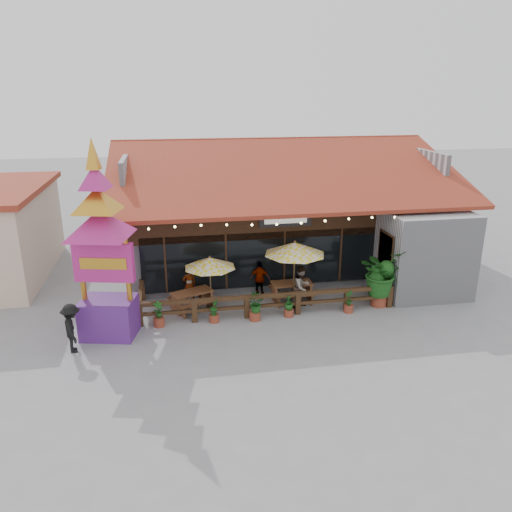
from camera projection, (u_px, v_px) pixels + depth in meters
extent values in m
plane|color=gray|center=(306.00, 308.00, 20.06)|extent=(100.00, 100.00, 0.00)
cube|color=#B0AFB5|center=(271.00, 218.00, 25.96)|extent=(14.00, 10.00, 4.00)
cube|color=#392312|center=(261.00, 220.00, 20.59)|extent=(11.00, 0.16, 1.60)
cube|color=black|center=(261.00, 259.00, 21.11)|extent=(10.00, 0.12, 2.40)
cube|color=#FFC572|center=(260.00, 258.00, 21.30)|extent=(9.80, 0.05, 2.20)
cube|color=#B0AFB5|center=(424.00, 253.00, 20.97)|extent=(3.50, 2.70, 3.60)
cube|color=red|center=(386.00, 252.00, 20.46)|extent=(0.06, 1.20, 1.50)
cube|color=#392312|center=(385.00, 252.00, 20.46)|extent=(0.04, 1.34, 1.64)
cube|color=maroon|center=(288.00, 172.00, 21.77)|extent=(15.50, 7.05, 2.37)
cube|color=maroon|center=(259.00, 153.00, 28.31)|extent=(15.50, 7.05, 2.37)
cube|color=maroon|center=(272.00, 139.00, 24.69)|extent=(15.50, 0.30, 0.12)
cube|color=#B0AFB5|center=(129.00, 169.00, 23.94)|extent=(0.20, 9.00, 1.80)
cube|color=#B0AFB5|center=(402.00, 162.00, 26.27)|extent=(0.20, 9.00, 1.80)
cube|color=black|center=(285.00, 220.00, 20.64)|extent=(2.20, 0.10, 0.55)
cube|color=silver|center=(286.00, 220.00, 20.59)|extent=(1.80, 0.02, 0.25)
cube|color=#392312|center=(165.00, 265.00, 20.41)|extent=(0.08, 0.08, 2.40)
cube|color=#392312|center=(226.00, 262.00, 20.83)|extent=(0.08, 0.08, 2.40)
cube|color=#392312|center=(284.00, 258.00, 21.24)|extent=(0.08, 0.08, 2.40)
cube|color=#392312|center=(340.00, 255.00, 21.65)|extent=(0.08, 0.08, 2.40)
sphere|color=#F5E387|center=(148.00, 229.00, 18.01)|extent=(0.09, 0.09, 0.09)
sphere|color=#F5E387|center=(175.00, 227.00, 18.16)|extent=(0.09, 0.09, 0.09)
sphere|color=#F5E387|center=(201.00, 225.00, 18.31)|extent=(0.09, 0.09, 0.09)
sphere|color=#F5E387|center=(227.00, 225.00, 18.48)|extent=(0.09, 0.09, 0.09)
sphere|color=#F5E387|center=(252.00, 225.00, 18.65)|extent=(0.09, 0.09, 0.09)
sphere|color=#F5E387|center=(277.00, 224.00, 18.82)|extent=(0.09, 0.09, 0.09)
sphere|color=#F5E387|center=(301.00, 223.00, 18.97)|extent=(0.09, 0.09, 0.09)
sphere|color=#F5E387|center=(325.00, 221.00, 19.12)|extent=(0.09, 0.09, 0.09)
sphere|color=#F5E387|center=(349.00, 219.00, 19.26)|extent=(0.09, 0.09, 0.09)
sphere|color=#F5E387|center=(372.00, 218.00, 19.42)|extent=(0.09, 0.09, 0.09)
sphere|color=#F5E387|center=(395.00, 217.00, 19.58)|extent=(0.09, 0.09, 0.09)
cube|color=#412C17|center=(140.00, 315.00, 18.38)|extent=(0.20, 0.20, 0.90)
cube|color=#412C17|center=(194.00, 311.00, 18.71)|extent=(0.20, 0.20, 0.90)
cube|color=#412C17|center=(247.00, 307.00, 19.04)|extent=(0.20, 0.20, 0.90)
cube|color=#412C17|center=(298.00, 303.00, 19.37)|extent=(0.20, 0.20, 0.90)
cube|color=#412C17|center=(347.00, 300.00, 19.70)|extent=(0.20, 0.20, 0.90)
cube|color=#412C17|center=(390.00, 296.00, 20.00)|extent=(0.20, 0.20, 0.90)
cube|color=#412C17|center=(270.00, 296.00, 19.06)|extent=(9.80, 0.16, 0.14)
cube|color=#412C17|center=(270.00, 305.00, 19.19)|extent=(9.80, 0.12, 0.12)
cube|color=#412C17|center=(141.00, 292.00, 19.42)|extent=(0.16, 2.50, 0.14)
cube|color=#412C17|center=(142.00, 290.00, 20.62)|extent=(0.20, 0.20, 0.90)
cylinder|color=brown|center=(210.00, 284.00, 19.72)|extent=(0.05, 0.05, 2.06)
cone|color=yellow|center=(210.00, 263.00, 19.44)|extent=(2.72, 2.72, 0.40)
sphere|color=brown|center=(210.00, 257.00, 19.37)|extent=(0.09, 0.09, 0.09)
cylinder|color=black|center=(211.00, 307.00, 20.04)|extent=(0.39, 0.39, 0.05)
cylinder|color=brown|center=(294.00, 274.00, 20.20)|extent=(0.07, 0.07, 2.49)
cone|color=yellow|center=(295.00, 248.00, 19.85)|extent=(2.72, 2.72, 0.49)
sphere|color=brown|center=(295.00, 242.00, 19.76)|extent=(0.11, 0.11, 0.11)
cylinder|color=black|center=(293.00, 301.00, 20.58)|extent=(0.48, 0.48, 0.07)
cube|color=brown|center=(192.00, 292.00, 19.69)|extent=(1.76, 1.32, 0.06)
cube|color=brown|center=(176.00, 305.00, 19.44)|extent=(0.35, 0.67, 0.74)
cube|color=brown|center=(208.00, 297.00, 20.17)|extent=(0.35, 0.67, 0.74)
cube|color=brown|center=(198.00, 304.00, 19.35)|extent=(1.58, 0.89, 0.05)
cube|color=brown|center=(186.00, 295.00, 20.22)|extent=(1.58, 0.89, 0.05)
cube|color=brown|center=(292.00, 283.00, 20.51)|extent=(1.68, 0.81, 0.06)
cube|color=brown|center=(274.00, 293.00, 20.50)|extent=(0.10, 0.73, 0.77)
cube|color=brown|center=(308.00, 290.00, 20.76)|extent=(0.10, 0.73, 0.77)
cube|color=brown|center=(295.00, 295.00, 20.08)|extent=(1.67, 0.32, 0.05)
cube|color=brown|center=(288.00, 285.00, 21.14)|extent=(1.67, 0.32, 0.05)
cube|color=#55217B|center=(109.00, 317.00, 17.63)|extent=(2.10, 1.75, 1.38)
cube|color=#B52179|center=(104.00, 262.00, 16.97)|extent=(2.08, 0.74, 1.38)
cube|color=orange|center=(103.00, 264.00, 16.82)|extent=(1.57, 0.40, 0.40)
cylinder|color=orange|center=(80.00, 270.00, 16.91)|extent=(0.18, 0.18, 2.29)
cylinder|color=orange|center=(128.00, 267.00, 17.18)|extent=(0.18, 0.18, 2.29)
pyramid|color=#B52179|center=(98.00, 210.00, 16.39)|extent=(3.30, 3.30, 0.92)
pyramid|color=orange|center=(96.00, 187.00, 16.15)|extent=(2.34, 2.34, 0.80)
pyramid|color=#B52179|center=(94.00, 164.00, 15.92)|extent=(1.51, 1.51, 0.80)
pyramid|color=orange|center=(91.00, 136.00, 15.64)|extent=(0.69, 0.69, 1.03)
cylinder|color=brown|center=(379.00, 300.00, 20.22)|extent=(0.65, 0.65, 0.47)
imported|color=#1E5618|center=(381.00, 272.00, 19.83)|extent=(2.18, 2.04, 1.94)
sphere|color=#1E5618|center=(385.00, 281.00, 19.87)|extent=(0.65, 0.65, 0.65)
sphere|color=#1E5618|center=(376.00, 274.00, 20.00)|extent=(0.56, 0.56, 0.56)
imported|color=#392312|center=(189.00, 285.00, 20.39)|extent=(0.62, 0.47, 1.52)
imported|color=#392312|center=(302.00, 287.00, 19.83)|extent=(1.08, 1.04, 1.75)
imported|color=#392312|center=(260.00, 278.00, 21.13)|extent=(0.93, 0.63, 1.46)
imported|color=black|center=(72.00, 328.00, 16.47)|extent=(0.87, 1.21, 1.69)
cylinder|color=brown|center=(159.00, 322.00, 18.45)|extent=(0.41, 0.41, 0.33)
imported|color=#1E5618|center=(158.00, 310.00, 18.29)|extent=(0.41, 0.34, 0.68)
cylinder|color=brown|center=(214.00, 318.00, 18.79)|extent=(0.38, 0.38, 0.30)
imported|color=#1E5618|center=(214.00, 307.00, 18.64)|extent=(0.39, 0.42, 0.62)
cylinder|color=brown|center=(255.00, 316.00, 18.93)|extent=(0.42, 0.42, 0.34)
imported|color=#1E5618|center=(255.00, 304.00, 18.77)|extent=(0.82, 0.82, 0.69)
cylinder|color=brown|center=(289.00, 313.00, 19.24)|extent=(0.36, 0.36, 0.29)
imported|color=#1E5618|center=(289.00, 302.00, 19.10)|extent=(0.46, 0.46, 0.60)
cylinder|color=brown|center=(348.00, 309.00, 19.61)|extent=(0.37, 0.37, 0.30)
imported|color=#1E5618|center=(349.00, 298.00, 19.47)|extent=(0.26, 0.35, 0.61)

